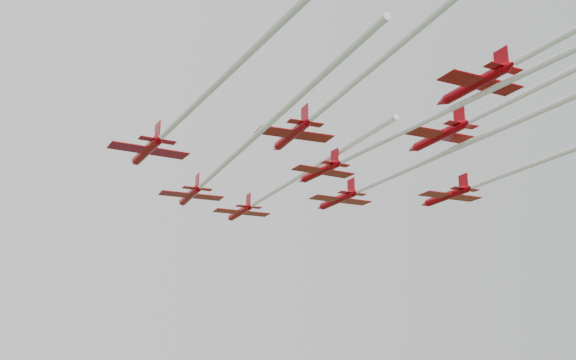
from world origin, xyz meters
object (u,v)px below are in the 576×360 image
object	(u,v)px
jet_row2_right	(393,176)
jet_lead	(267,196)
jet_row3_right	(527,166)
jet_trail_solo	(560,38)
jet_row3_left	(189,110)
jet_row3_mid	(422,123)
jet_row4_right	(511,100)
jet_row2_left	(221,167)
jet_row4_left	(344,91)

from	to	relation	value
jet_row2_right	jet_lead	bearing A→B (deg)	122.90
jet_row3_right	jet_trail_solo	size ratio (longest dim) A/B	1.46
jet_row3_left	jet_row3_mid	xyz separation A→B (m)	(21.87, -6.29, -0.77)
jet_lead	jet_row4_right	size ratio (longest dim) A/B	1.04
jet_row2_right	jet_row4_right	world-z (taller)	jet_row4_right
jet_row2_right	jet_trail_solo	xyz separation A→B (m)	(-7.31, -39.69, -0.99)
jet_trail_solo	jet_lead	bearing A→B (deg)	88.92
jet_row2_left	jet_row4_right	world-z (taller)	jet_row4_right
jet_row3_left	jet_row4_left	world-z (taller)	jet_row3_left
jet_trail_solo	jet_row3_right	bearing A→B (deg)	48.59
jet_row4_left	jet_trail_solo	distance (m)	17.42
jet_row3_right	jet_row3_mid	bearing A→B (deg)	-159.79
jet_row2_left	jet_trail_solo	bearing A→B (deg)	-68.38
jet_row4_right	jet_row3_left	bearing A→B (deg)	159.46
jet_row3_left	jet_row3_mid	size ratio (longest dim) A/B	0.86
jet_row3_left	jet_row3_right	distance (m)	41.59
jet_row2_right	jet_row3_right	xyz separation A→B (m)	(10.72, -13.51, -1.57)
jet_row2_right	jet_row3_right	size ratio (longest dim) A/B	0.99
jet_lead	jet_row2_right	distance (m)	20.30
jet_lead	jet_row3_mid	world-z (taller)	jet_lead
jet_lead	jet_row3_right	bearing A→B (deg)	-55.65
jet_row3_mid	jet_row4_right	distance (m)	9.76
jet_lead	jet_trail_solo	distance (m)	55.65
jet_lead	jet_row4_left	xyz separation A→B (m)	(-6.38, -42.73, -1.65)
jet_row2_right	jet_row4_left	xyz separation A→B (m)	(-19.29, -27.06, -1.72)
jet_row2_right	jet_row3_right	bearing A→B (deg)	-58.15
jet_row3_mid	jet_trail_solo	xyz separation A→B (m)	(1.60, -17.19, 0.68)
jet_row2_left	jet_row3_mid	size ratio (longest dim) A/B	0.86
jet_lead	jet_row2_left	size ratio (longest dim) A/B	0.94
jet_row3_mid	jet_row3_right	distance (m)	21.59
jet_row2_left	jet_trail_solo	size ratio (longest dim) A/B	1.35
jet_lead	jet_row2_right	xyz separation A→B (m)	(12.91, -15.67, 0.07)
jet_row3_left	jet_trail_solo	xyz separation A→B (m)	(23.47, -23.48, -0.08)
jet_row2_right	jet_row3_left	bearing A→B (deg)	-158.82
jet_lead	jet_row3_right	distance (m)	37.57
jet_lead	jet_row2_right	world-z (taller)	jet_row2_right
jet_row2_right	jet_row3_mid	world-z (taller)	jet_row2_right
jet_row3_right	jet_row4_right	xyz separation A→B (m)	(-10.50, -11.05, 2.68)
jet_row2_left	jet_row3_right	bearing A→B (deg)	-19.80
jet_row4_right	jet_row3_mid	bearing A→B (deg)	161.83
jet_lead	jet_row2_left	xyz separation A→B (m)	(-11.64, -19.04, -2.25)
jet_row4_right	jet_lead	bearing A→B (deg)	102.60
jet_row2_left	jet_lead	bearing A→B (deg)	54.80
jet_row2_right	jet_trail_solo	distance (m)	40.37
jet_row2_left	jet_row4_right	bearing A→B (deg)	-44.30
jet_row2_left	jet_trail_solo	world-z (taller)	jet_trail_solo
jet_lead	jet_row4_right	world-z (taller)	jet_row4_right
jet_lead	jet_row3_mid	xyz separation A→B (m)	(4.00, -38.17, -1.61)
jet_lead	jet_row4_left	bearing A→B (deg)	-103.15
jet_row2_left	jet_row4_left	bearing A→B (deg)	-81.26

